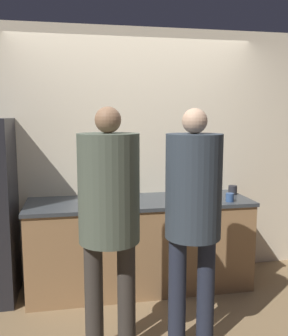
% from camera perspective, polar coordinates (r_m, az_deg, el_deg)
% --- Properties ---
extents(ground_plane, '(14.00, 14.00, 0.00)m').
position_cam_1_polar(ground_plane, '(3.64, 0.51, -20.05)').
color(ground_plane, '#8C704C').
extents(wall_back, '(5.20, 0.06, 2.60)m').
position_cam_1_polar(wall_back, '(3.96, -1.62, 2.08)').
color(wall_back, beige).
rests_on(wall_back, ground_plane).
extents(counter, '(2.18, 0.73, 0.89)m').
position_cam_1_polar(counter, '(3.82, -0.70, -11.36)').
color(counter, '#9E754C').
rests_on(counter, ground_plane).
extents(person_left, '(0.42, 0.42, 1.77)m').
position_cam_1_polar(person_left, '(2.58, -5.34, -5.79)').
color(person_left, '#38332D').
rests_on(person_left, ground_plane).
extents(person_center, '(0.40, 0.40, 1.76)m').
position_cam_1_polar(person_center, '(2.69, 7.50, -5.58)').
color(person_center, '#232838').
rests_on(person_center, ground_plane).
extents(fruit_bowl, '(0.33, 0.33, 0.12)m').
position_cam_1_polar(fruit_bowl, '(3.64, -4.25, -4.43)').
color(fruit_bowl, beige).
rests_on(fruit_bowl, counter).
extents(utensil_crock, '(0.10, 0.10, 0.24)m').
position_cam_1_polar(utensil_crock, '(3.86, -5.75, -3.25)').
color(utensil_crock, '#3D424C').
rests_on(utensil_crock, counter).
extents(bottle_green, '(0.07, 0.07, 0.16)m').
position_cam_1_polar(bottle_green, '(3.88, -2.30, -3.28)').
color(bottle_green, '#236033').
rests_on(bottle_green, counter).
extents(bottle_red, '(0.05, 0.05, 0.17)m').
position_cam_1_polar(bottle_red, '(3.80, 10.08, -3.57)').
color(bottle_red, red).
rests_on(bottle_red, counter).
extents(bottle_clear, '(0.08, 0.08, 0.25)m').
position_cam_1_polar(bottle_clear, '(3.64, -8.05, -3.53)').
color(bottle_clear, silver).
rests_on(bottle_clear, counter).
extents(cup_black, '(0.09, 0.09, 0.09)m').
position_cam_1_polar(cup_black, '(4.05, 13.36, -3.27)').
color(cup_black, '#28282D').
rests_on(cup_black, counter).
extents(cup_blue, '(0.08, 0.08, 0.08)m').
position_cam_1_polar(cup_blue, '(3.71, 12.93, -4.38)').
color(cup_blue, '#335184').
rests_on(cup_blue, counter).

